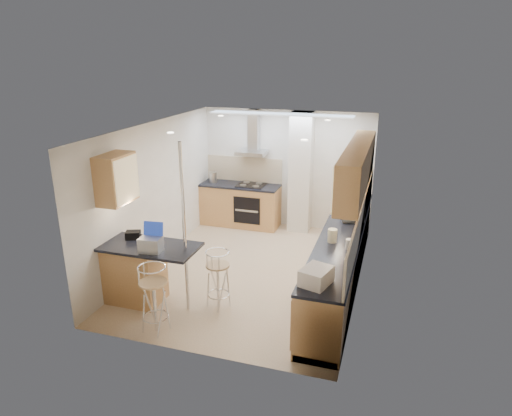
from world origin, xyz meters
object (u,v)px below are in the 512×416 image
(microwave, at_px, (353,210))
(bar_stool_near, at_px, (154,299))
(laptop, at_px, (151,245))
(bread_bin, at_px, (316,276))
(bar_stool_end, at_px, (218,279))

(microwave, relative_size, bar_stool_near, 0.56)
(bar_stool_near, bearing_deg, microwave, 38.41)
(bar_stool_near, bearing_deg, laptop, 108.41)
(laptop, bearing_deg, bread_bin, -11.58)
(bar_stool_near, xyz_separation_m, bar_stool_end, (0.58, 0.84, -0.04))
(bar_stool_end, height_order, bread_bin, bread_bin)
(bar_stool_end, distance_m, bread_bin, 1.74)
(bar_stool_near, distance_m, bread_bin, 2.19)
(microwave, xyz_separation_m, bar_stool_end, (-1.71, -1.91, -0.62))
(microwave, bearing_deg, bar_stool_end, 127.29)
(bar_stool_end, bearing_deg, bread_bin, -105.54)
(bar_stool_end, relative_size, bread_bin, 2.28)
(microwave, bearing_deg, bar_stool_near, 129.36)
(bar_stool_near, height_order, bar_stool_end, bar_stool_near)
(microwave, height_order, bar_stool_end, microwave)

